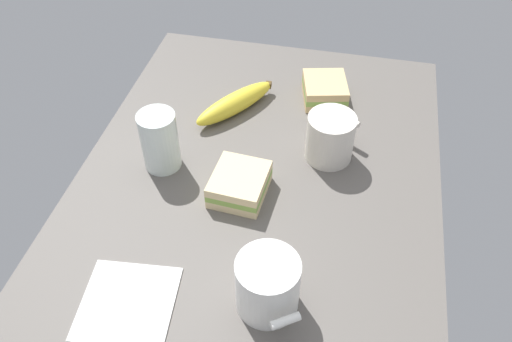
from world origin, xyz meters
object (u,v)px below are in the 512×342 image
object	(u,v)px
sandwich_side	(240,184)
paper_napkin	(128,303)
coffee_mug_milky	(330,137)
glass_of_milk	(160,143)
coffee_mug_black	(268,285)
sandwich_main	(325,90)
banana	(235,103)

from	to	relation	value
sandwich_side	paper_napkin	xyz separation A→B (cm)	(-24.41, 10.76, -2.05)
sandwich_side	coffee_mug_milky	bearing A→B (deg)	-47.56
glass_of_milk	paper_napkin	xyz separation A→B (cm)	(-28.48, -4.58, -4.99)
coffee_mug_black	glass_of_milk	world-z (taller)	glass_of_milk
coffee_mug_black	paper_napkin	xyz separation A→B (cm)	(-4.42, 19.62, -4.62)
coffee_mug_milky	sandwich_side	world-z (taller)	coffee_mug_milky
sandwich_main	paper_napkin	xyz separation A→B (cm)	(-54.12, 21.74, -2.05)
sandwich_main	sandwich_side	xyz separation A→B (cm)	(-29.70, 10.98, 0.00)
coffee_mug_black	sandwich_main	xyz separation A→B (cm)	(49.70, -2.12, -2.57)
sandwich_main	paper_napkin	world-z (taller)	sandwich_main
coffee_mug_black	sandwich_side	size ratio (longest dim) A/B	1.06
glass_of_milk	paper_napkin	bearing A→B (deg)	-170.87
paper_napkin	sandwich_side	bearing A→B (deg)	-23.78
coffee_mug_black	glass_of_milk	distance (cm)	34.13
sandwich_side	paper_napkin	distance (cm)	26.76
sandwich_side	paper_napkin	bearing A→B (deg)	156.22
coffee_mug_milky	sandwich_side	xyz separation A→B (cm)	(-12.65, 13.84, -2.43)
sandwich_main	glass_of_milk	xyz separation A→B (cm)	(-25.64, 26.32, 2.94)
coffee_mug_black	sandwich_side	bearing A→B (deg)	23.91
coffee_mug_black	coffee_mug_milky	xyz separation A→B (cm)	(32.65, -4.97, -0.14)
coffee_mug_black	banana	distance (cm)	44.46
glass_of_milk	paper_napkin	size ratio (longest dim) A/B	0.84
coffee_mug_milky	paper_napkin	bearing A→B (deg)	146.44
glass_of_milk	banana	xyz separation A→B (cm)	(17.70, -9.19, -3.05)
coffee_mug_milky	sandwich_side	bearing A→B (deg)	132.44
coffee_mug_milky	sandwich_side	distance (cm)	18.91
sandwich_side	banana	xyz separation A→B (cm)	(21.76, 6.14, -0.11)
coffee_mug_milky	banana	bearing A→B (deg)	65.49
coffee_mug_black	paper_napkin	distance (cm)	20.64
coffee_mug_milky	sandwich_main	size ratio (longest dim) A/B	0.97
coffee_mug_black	sandwich_main	size ratio (longest dim) A/B	1.00
sandwich_side	sandwich_main	bearing A→B (deg)	-20.29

